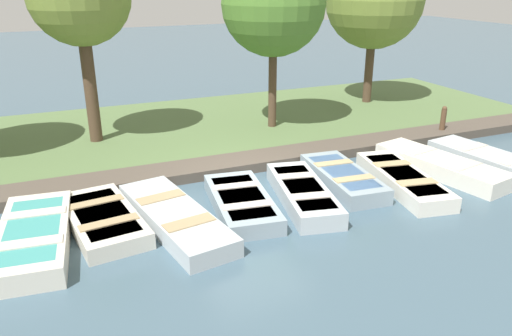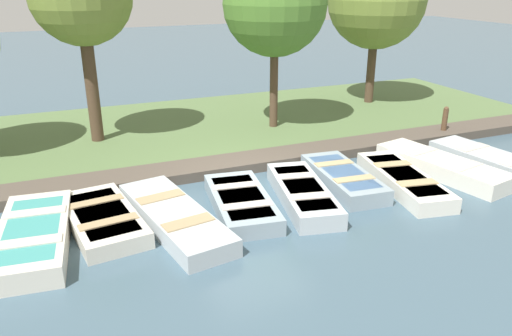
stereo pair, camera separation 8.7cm
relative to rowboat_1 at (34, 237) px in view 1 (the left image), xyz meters
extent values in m
plane|color=#425B6B|center=(-0.86, 4.80, -0.21)|extent=(80.00, 80.00, 0.00)
cube|color=#567042|center=(-5.86, 4.80, -0.15)|extent=(8.00, 24.00, 0.12)
cube|color=#51473D|center=(-2.30, 4.80, -0.08)|extent=(1.04, 22.59, 0.26)
cube|color=beige|center=(0.00, 0.00, -0.01)|extent=(3.31, 1.54, 0.40)
cube|color=teal|center=(0.00, 0.00, 0.17)|extent=(2.71, 1.22, 0.03)
cube|color=beige|center=(0.60, -0.06, 0.20)|extent=(0.43, 1.15, 0.03)
cube|color=beige|center=(-0.60, 0.06, 0.20)|extent=(0.43, 1.15, 0.03)
cube|color=beige|center=(-0.31, 1.28, -0.05)|extent=(2.88, 1.57, 0.33)
cube|color=beige|center=(-0.31, 1.28, 0.10)|extent=(2.35, 1.24, 0.03)
cube|color=tan|center=(0.21, 1.34, 0.13)|extent=(0.42, 1.15, 0.03)
cube|color=tan|center=(-0.82, 1.21, 0.13)|extent=(0.42, 1.15, 0.03)
cube|color=#B2BCC1|center=(0.20, 2.62, -0.03)|extent=(3.72, 1.66, 0.36)
cube|color=beige|center=(0.20, 2.62, 0.14)|extent=(3.05, 1.32, 0.03)
cube|color=tan|center=(0.88, 2.73, 0.16)|extent=(0.52, 1.03, 0.03)
cube|color=tan|center=(-0.47, 2.50, 0.16)|extent=(0.52, 1.03, 0.03)
cube|color=#8C9EA8|center=(0.06, 4.12, -0.04)|extent=(2.87, 1.52, 0.34)
cube|color=beige|center=(0.06, 4.12, 0.12)|extent=(2.34, 1.20, 0.03)
cube|color=beige|center=(0.58, 4.05, 0.14)|extent=(0.42, 1.09, 0.03)
cube|color=beige|center=(-0.45, 4.19, 0.14)|extent=(0.42, 1.09, 0.03)
cube|color=#B2BCC1|center=(0.20, 5.54, -0.02)|extent=(3.15, 1.57, 0.39)
cube|color=#6B7F51|center=(0.20, 5.54, 0.16)|extent=(2.58, 1.25, 0.03)
cube|color=beige|center=(0.76, 5.42, 0.19)|extent=(0.48, 0.94, 0.03)
cube|color=beige|center=(-0.36, 5.65, 0.19)|extent=(0.48, 0.94, 0.03)
cube|color=#8C9EA8|center=(-0.25, 6.86, -0.03)|extent=(2.86, 1.30, 0.37)
cube|color=#4C709E|center=(-0.25, 6.86, 0.14)|extent=(2.35, 1.02, 0.03)
cube|color=tan|center=(0.27, 6.82, 0.17)|extent=(0.36, 0.99, 0.03)
cube|color=tan|center=(-0.78, 6.91, 0.17)|extent=(0.36, 0.99, 0.03)
cube|color=silver|center=(0.40, 8.13, -0.03)|extent=(3.31, 1.53, 0.36)
cube|color=#6B7F51|center=(0.40, 8.13, 0.13)|extent=(2.71, 1.21, 0.03)
cube|color=tan|center=(1.00, 8.02, 0.16)|extent=(0.47, 0.95, 0.03)
cube|color=tan|center=(-0.20, 8.23, 0.16)|extent=(0.47, 0.95, 0.03)
cube|color=silver|center=(0.07, 9.57, -0.01)|extent=(3.60, 1.70, 0.41)
cube|color=#4C709E|center=(0.07, 9.57, 0.18)|extent=(2.94, 1.36, 0.03)
cube|color=beige|center=(0.72, 9.70, 0.21)|extent=(0.53, 1.01, 0.03)
cube|color=beige|center=(-0.57, 9.44, 0.21)|extent=(0.53, 1.01, 0.03)
cube|color=#B2BCC1|center=(0.27, 11.08, -0.02)|extent=(3.40, 1.53, 0.38)
cube|color=beige|center=(0.27, 11.08, 0.15)|extent=(2.78, 1.21, 0.03)
cube|color=beige|center=(-0.35, 10.99, 0.18)|extent=(0.46, 1.03, 0.03)
cylinder|color=brown|center=(-2.26, 11.71, 0.24)|extent=(0.16, 0.16, 0.90)
sphere|color=brown|center=(-2.26, 11.71, 0.72)|extent=(0.15, 0.15, 0.15)
cylinder|color=#4C3828|center=(-5.80, 1.78, 1.54)|extent=(0.36, 0.36, 3.50)
cylinder|color=#4C3828|center=(-5.11, 7.24, 1.32)|extent=(0.26, 0.26, 3.07)
sphere|color=#4C7A2D|center=(-5.11, 7.24, 3.72)|extent=(3.15, 3.15, 3.15)
cylinder|color=#4C3828|center=(-6.70, 12.03, 1.25)|extent=(0.32, 0.32, 2.93)
camera|label=1|loc=(9.12, 0.59, 4.55)|focal=35.00mm
camera|label=2|loc=(9.15, 0.68, 4.55)|focal=35.00mm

